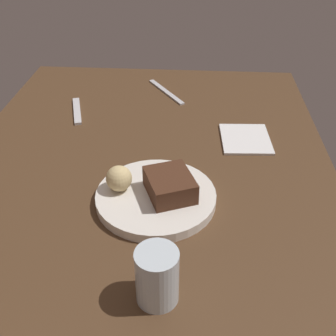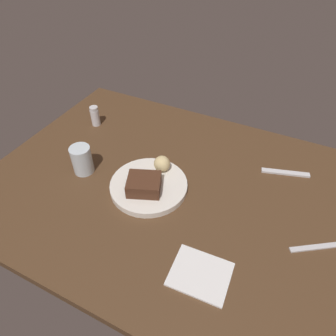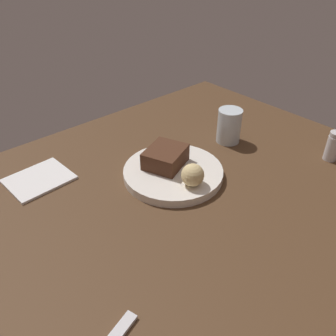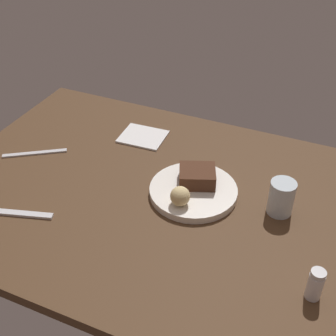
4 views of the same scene
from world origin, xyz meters
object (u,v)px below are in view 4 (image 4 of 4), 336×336
object	(u,v)px
butter_knife	(35,153)
water_glass	(281,198)
bread_roll	(180,196)
salt_shaker	(315,284)
dessert_spoon	(24,214)
dessert_plate	(193,191)
chocolate_cake_slice	(197,176)
folded_napkin	(143,137)

from	to	relation	value
butter_knife	water_glass	bearing A→B (deg)	149.77
bread_roll	butter_knife	distance (cm)	50.11
water_glass	butter_knife	distance (cm)	73.32
salt_shaker	water_glass	world-z (taller)	water_glass
bread_roll	dessert_spoon	world-z (taller)	bread_roll
dessert_plate	chocolate_cake_slice	distance (cm)	4.13
chocolate_cake_slice	water_glass	size ratio (longest dim) A/B	1.03
dessert_plate	folded_napkin	xyz separation A→B (cm)	(-24.66, 19.54, -0.69)
dessert_plate	dessert_spoon	xyz separation A→B (cm)	(-36.29, -25.02, -0.64)
water_glass	folded_napkin	xyz separation A→B (cm)	(-47.23, 17.20, -4.35)
bread_roll	salt_shaker	size ratio (longest dim) A/B	0.66
dessert_plate	dessert_spoon	distance (cm)	44.08
water_glass	folded_napkin	distance (cm)	50.45
bread_roll	dessert_spoon	distance (cm)	39.85
water_glass	butter_knife	xyz separation A→B (cm)	(-73.07, -4.08, -4.40)
bread_roll	dessert_spoon	xyz separation A→B (cm)	(-35.41, -17.81, -4.19)
dessert_plate	butter_knife	bearing A→B (deg)	-178.03
folded_napkin	salt_shaker	bearing A→B (deg)	-34.29
bread_roll	butter_knife	xyz separation A→B (cm)	(-49.62, 5.47, -4.29)
dessert_spoon	folded_napkin	world-z (taller)	dessert_spoon
bread_roll	chocolate_cake_slice	bearing A→B (deg)	85.17
chocolate_cake_slice	water_glass	distance (cm)	22.62
butter_knife	folded_napkin	bearing A→B (deg)	-173.96
salt_shaker	bread_roll	bearing A→B (deg)	158.85
bread_roll	water_glass	distance (cm)	25.32
chocolate_cake_slice	dessert_spoon	distance (cm)	45.79
butter_knife	bread_roll	bearing A→B (deg)	140.28
dessert_plate	butter_knife	distance (cm)	50.54
chocolate_cake_slice	folded_napkin	world-z (taller)	chocolate_cake_slice
dessert_spoon	bread_roll	bearing A→B (deg)	10.19
dessert_plate	butter_knife	size ratio (longest dim) A/B	1.24
salt_shaker	dessert_spoon	distance (cm)	71.31
dessert_spoon	folded_napkin	distance (cm)	46.05
chocolate_cake_slice	water_glass	xyz separation A→B (cm)	(22.61, -0.36, 0.54)
dessert_plate	folded_napkin	distance (cm)	31.47
dessert_spoon	butter_knife	world-z (taller)	dessert_spoon
bread_roll	folded_napkin	distance (cm)	36.04
dessert_plate	salt_shaker	world-z (taller)	salt_shaker
salt_shaker	butter_knife	world-z (taller)	salt_shaker
chocolate_cake_slice	dessert_spoon	xyz separation A→B (cm)	(-36.24, -27.73, -3.76)
dessert_plate	bread_roll	bearing A→B (deg)	-96.96
bread_roll	butter_knife	size ratio (longest dim) A/B	0.27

